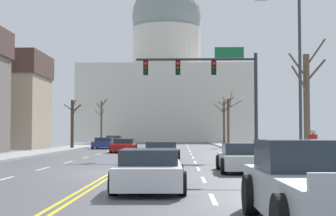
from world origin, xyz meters
TOP-DOWN VIEW (x-y plane):
  - ground at (0.00, -0.00)m, footprint 20.00×180.00m
  - signal_gantry at (4.82, 12.18)m, footprint 7.91×0.41m
  - street_lamp_right at (7.94, 2.42)m, footprint 2.10×0.24m
  - capitol_building at (0.00, 75.70)m, footprint 30.47×21.80m
  - sedan_near_00 at (1.63, 7.65)m, footprint 2.10×4.45m
  - sedan_near_01 at (5.26, 0.28)m, footprint 1.97×4.28m
  - sedan_near_02 at (1.82, -6.54)m, footprint 2.08×4.61m
  - pickup_truck_near_03 at (5.09, -12.36)m, footprint 2.25×5.29m
  - sedan_oncoming_00 at (-2.02, 21.35)m, footprint 2.07×4.68m
  - sedan_oncoming_01 at (-5.06, 30.86)m, footprint 2.13×4.42m
  - sedan_oncoming_02 at (-5.35, 40.60)m, footprint 2.15×4.31m
  - flank_building_02 at (-15.12, 29.23)m, footprint 8.66×7.53m
  - bare_tree_00 at (8.91, 4.16)m, footprint 2.07×1.97m
  - bare_tree_01 at (-8.02, 29.34)m, footprint 1.95×1.34m
  - bare_tree_02 at (7.94, 35.24)m, footprint 2.07×2.32m
  - bare_tree_03 at (-7.97, 47.61)m, footprint 1.85×2.45m
  - bare_tree_04 at (8.95, 53.03)m, footprint 2.54×1.40m
  - pedestrian_00 at (7.97, -0.65)m, footprint 0.35×0.34m
  - bicycle_parked at (8.22, 2.71)m, footprint 0.12×1.77m

SIDE VIEW (x-z plane):
  - ground at x=0.00m, z-range -0.08..0.12m
  - bicycle_parked at x=8.22m, z-range 0.06..0.91m
  - sedan_near_00 at x=1.63m, z-range -0.03..1.09m
  - sedan_oncoming_00 at x=-2.02m, z-range -0.02..1.09m
  - sedan_oncoming_01 at x=-5.06m, z-range -0.02..1.10m
  - sedan_near_01 at x=5.26m, z-range -0.04..1.15m
  - sedan_near_02 at x=1.82m, z-range -0.03..1.14m
  - sedan_oncoming_02 at x=-5.35m, z-range -0.04..1.21m
  - pickup_truck_near_03 at x=5.09m, z-range -0.07..1.43m
  - pedestrian_00 at x=7.97m, z-range 0.23..1.86m
  - bare_tree_01 at x=-8.02m, z-range 0.22..5.03m
  - bare_tree_00 at x=8.91m, z-range 0.01..6.14m
  - bare_tree_02 at x=7.94m, z-range 0.14..6.01m
  - bare_tree_03 at x=-7.97m, z-range 0.29..6.35m
  - bare_tree_04 at x=8.95m, z-range 0.28..6.65m
  - street_lamp_right at x=7.94m, z-range 0.84..8.75m
  - flank_building_02 at x=-15.12m, z-range 0.07..9.54m
  - signal_gantry at x=4.82m, z-range 1.71..8.78m
  - capitol_building at x=0.00m, z-range -5.39..27.26m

